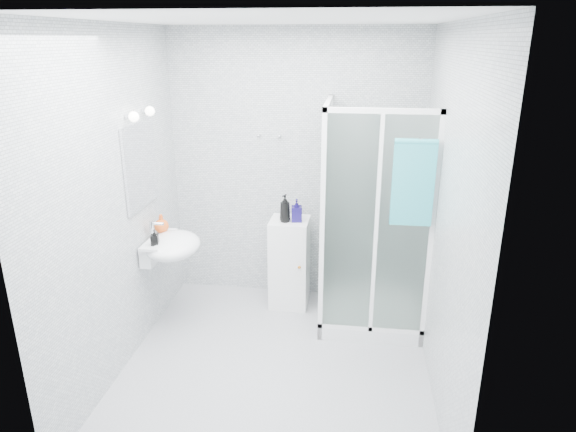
# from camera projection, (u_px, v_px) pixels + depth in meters

# --- Properties ---
(room) EXTENTS (2.40, 2.60, 2.60)m
(room) POSITION_uv_depth(u_px,v_px,m) (275.00, 212.00, 3.70)
(room) COLOR silver
(room) RESTS_ON ground
(shower_enclosure) EXTENTS (0.90, 0.95, 2.00)m
(shower_enclosure) POSITION_uv_depth(u_px,v_px,m) (362.00, 278.00, 4.62)
(shower_enclosure) COLOR white
(shower_enclosure) RESTS_ON ground
(wall_basin) EXTENTS (0.46, 0.56, 0.35)m
(wall_basin) POSITION_uv_depth(u_px,v_px,m) (170.00, 246.00, 4.41)
(wall_basin) COLOR white
(wall_basin) RESTS_ON ground
(mirror) EXTENTS (0.02, 0.60, 0.70)m
(mirror) POSITION_uv_depth(u_px,v_px,m) (140.00, 165.00, 4.20)
(mirror) COLOR white
(mirror) RESTS_ON room
(vanity_lights) EXTENTS (0.10, 0.40, 0.08)m
(vanity_lights) POSITION_uv_depth(u_px,v_px,m) (141.00, 114.00, 4.06)
(vanity_lights) COLOR silver
(vanity_lights) RESTS_ON room
(wall_hooks) EXTENTS (0.23, 0.06, 0.03)m
(wall_hooks) POSITION_uv_depth(u_px,v_px,m) (269.00, 136.00, 4.80)
(wall_hooks) COLOR silver
(wall_hooks) RESTS_ON room
(storage_cabinet) EXTENTS (0.37, 0.39, 0.88)m
(storage_cabinet) POSITION_uv_depth(u_px,v_px,m) (289.00, 263.00, 4.95)
(storage_cabinet) COLOR white
(storage_cabinet) RESTS_ON ground
(hand_towel) EXTENTS (0.32, 0.05, 0.67)m
(hand_towel) POSITION_uv_depth(u_px,v_px,m) (413.00, 181.00, 3.87)
(hand_towel) COLOR teal
(hand_towel) RESTS_ON shower_enclosure
(shampoo_bottle_a) EXTENTS (0.13, 0.13, 0.26)m
(shampoo_bottle_a) POSITION_uv_depth(u_px,v_px,m) (285.00, 208.00, 4.72)
(shampoo_bottle_a) COLOR black
(shampoo_bottle_a) RESTS_ON storage_cabinet
(shampoo_bottle_b) EXTENTS (0.11, 0.11, 0.21)m
(shampoo_bottle_b) POSITION_uv_depth(u_px,v_px,m) (297.00, 210.00, 4.74)
(shampoo_bottle_b) COLOR #140C4D
(shampoo_bottle_b) RESTS_ON storage_cabinet
(soap_dispenser_orange) EXTENTS (0.16, 0.16, 0.16)m
(soap_dispenser_orange) POSITION_uv_depth(u_px,v_px,m) (161.00, 223.00, 4.52)
(soap_dispenser_orange) COLOR #DB5419
(soap_dispenser_orange) RESTS_ON wall_basin
(soap_dispenser_black) EXTENTS (0.07, 0.07, 0.14)m
(soap_dispenser_black) POSITION_uv_depth(u_px,v_px,m) (155.00, 237.00, 4.23)
(soap_dispenser_black) COLOR black
(soap_dispenser_black) RESTS_ON wall_basin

